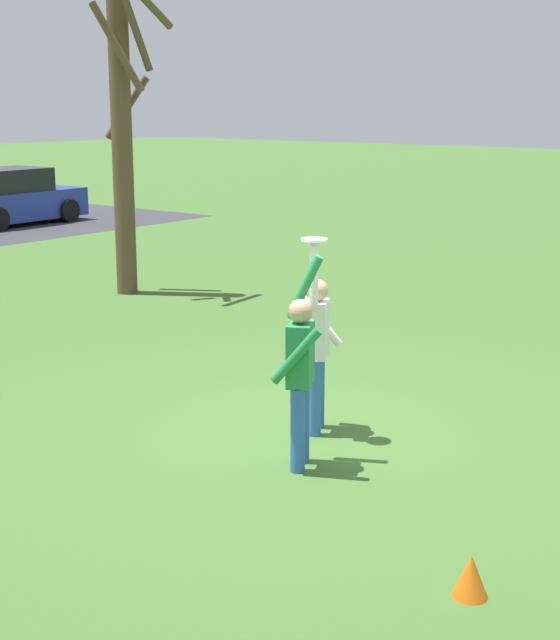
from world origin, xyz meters
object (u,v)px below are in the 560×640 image
at_px(person_catcher, 317,342).
at_px(parked_car_blue, 11,199).
at_px(frisbee_disc, 314,240).
at_px(bare_tree_tall, 122,113).
at_px(person_defender, 300,369).
at_px(field_cone_orange, 471,576).

relative_size(person_catcher, parked_car_blue, 0.50).
distance_m(frisbee_disc, bare_tree_tall, 8.35).
xyz_separation_m(person_defender, parked_car_blue, (9.80, 17.30, -0.25)).
height_order(person_defender, field_cone_orange, person_defender).
bearing_deg(frisbee_disc, parked_car_blue, 61.79).
bearing_deg(field_cone_orange, person_catcher, 52.93).
xyz_separation_m(parked_car_blue, field_cone_orange, (-11.06, -19.72, -0.57)).
distance_m(frisbee_disc, parked_car_blue, 19.28).
distance_m(person_catcher, bare_tree_tall, 8.39).
height_order(person_defender, parked_car_blue, person_defender).
height_order(person_catcher, frisbee_disc, frisbee_disc).
relative_size(person_catcher, frisbee_disc, 7.82).
relative_size(frisbee_disc, parked_car_blue, 0.06).
distance_m(person_defender, parked_car_blue, 19.89).
relative_size(person_catcher, bare_tree_tall, 0.34).
height_order(bare_tree_tall, field_cone_orange, bare_tree_tall).
height_order(person_catcher, field_cone_orange, person_catcher).
xyz_separation_m(person_catcher, parked_car_blue, (8.89, 16.85, -0.25)).
relative_size(parked_car_blue, field_cone_orange, 13.01).
height_order(parked_car_blue, field_cone_orange, parked_car_blue).
bearing_deg(person_catcher, parked_car_blue, -144.28).
height_order(frisbee_disc, parked_car_blue, frisbee_disc).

